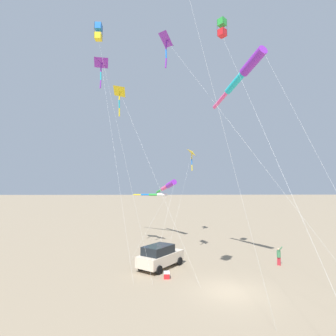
% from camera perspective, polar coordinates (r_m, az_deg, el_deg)
% --- Properties ---
extents(ground_plane, '(600.00, 600.00, 0.00)m').
position_cam_1_polar(ground_plane, '(18.27, 13.62, -25.40)').
color(ground_plane, gray).
extents(parked_car, '(4.53, 4.09, 1.85)m').
position_cam_1_polar(parked_car, '(22.18, -1.82, -19.21)').
color(parked_car, beige).
rests_on(parked_car, ground_plane).
extents(cooler_box, '(0.62, 0.42, 0.42)m').
position_cam_1_polar(cooler_box, '(20.06, -0.32, -22.98)').
color(cooler_box, red).
rests_on(cooler_box, ground_plane).
extents(person_child_green_jacket, '(0.54, 0.57, 1.58)m').
position_cam_1_polar(person_child_green_jacket, '(24.75, 23.71, -17.52)').
color(person_child_green_jacket, '#B72833').
rests_on(person_child_green_jacket, ground_plane).
extents(kite_box_striped_overhead, '(14.65, 1.01, 21.66)m').
position_cam_1_polar(kite_box_striped_overhead, '(26.23, 12.11, 28.49)').
color(kite_box_striped_overhead, green).
rests_on(kite_box_striped_overhead, ground_plane).
extents(kite_box_black_fish_shape, '(1.36, 4.61, 19.32)m').
position_cam_1_polar(kite_box_black_fish_shape, '(22.92, -15.40, 27.41)').
color(kite_box_black_fish_shape, blue).
rests_on(kite_box_black_fish_shape, ground_plane).
extents(kite_delta_rainbow_low_near, '(11.39, 9.77, 19.77)m').
position_cam_1_polar(kite_delta_rainbow_low_near, '(24.19, -0.16, 26.87)').
color(kite_delta_rainbow_low_near, purple).
rests_on(kite_delta_rainbow_low_near, ground_plane).
extents(kite_windsock_long_streamer_left, '(17.79, 5.35, 5.90)m').
position_cam_1_polar(kite_windsock_long_streamer_left, '(38.29, -3.12, -6.04)').
color(kite_windsock_long_streamer_left, white).
rests_on(kite_windsock_long_streamer_left, ground_plane).
extents(kite_windsock_small_distant, '(15.24, 4.69, 17.51)m').
position_cam_1_polar(kite_windsock_small_distant, '(23.98, 16.54, 19.74)').
color(kite_windsock_small_distant, purple).
rests_on(kite_windsock_small_distant, ground_plane).
extents(kite_delta_magenta_far_left, '(9.13, 7.58, 16.89)m').
position_cam_1_polar(kite_delta_magenta_far_left, '(27.29, -10.67, 16.45)').
color(kite_delta_magenta_far_left, yellow).
rests_on(kite_delta_magenta_far_left, ground_plane).
extents(kite_delta_green_low_center, '(8.12, 5.14, 19.63)m').
position_cam_1_polar(kite_delta_green_low_center, '(28.44, -14.71, 21.85)').
color(kite_delta_green_low_center, purple).
rests_on(kite_delta_green_low_center, ground_plane).
extents(kite_windsock_red_high_left, '(19.21, 2.95, 7.79)m').
position_cam_1_polar(kite_windsock_red_high_left, '(35.25, -0.06, -4.05)').
color(kite_windsock_red_high_left, purple).
rests_on(kite_windsock_red_high_left, ground_plane).
extents(kite_delta_teal_far_right, '(14.83, 5.19, 12.46)m').
position_cam_1_polar(kite_delta_teal_far_right, '(37.55, 5.51, 3.41)').
color(kite_delta_teal_far_right, yellow).
rests_on(kite_delta_teal_far_right, ground_plane).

